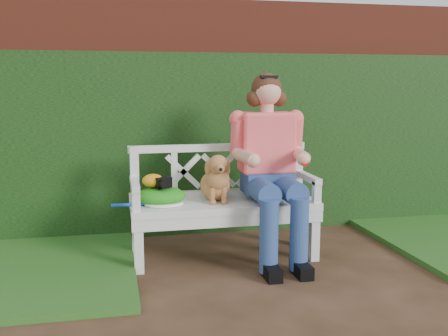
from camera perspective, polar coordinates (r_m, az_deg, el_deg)
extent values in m
plane|color=#331F12|center=(3.71, 8.57, -13.37)|extent=(60.00, 60.00, 0.00)
cube|color=maroon|center=(5.26, 1.56, 5.69)|extent=(10.00, 0.30, 2.20)
cube|color=#2B551E|center=(5.07, 2.13, 2.72)|extent=(10.00, 0.18, 1.70)
cube|color=black|center=(4.11, -6.73, -1.54)|extent=(0.15, 0.14, 0.08)
ellipsoid|color=orange|center=(4.12, -7.74, -1.36)|extent=(0.18, 0.14, 0.11)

